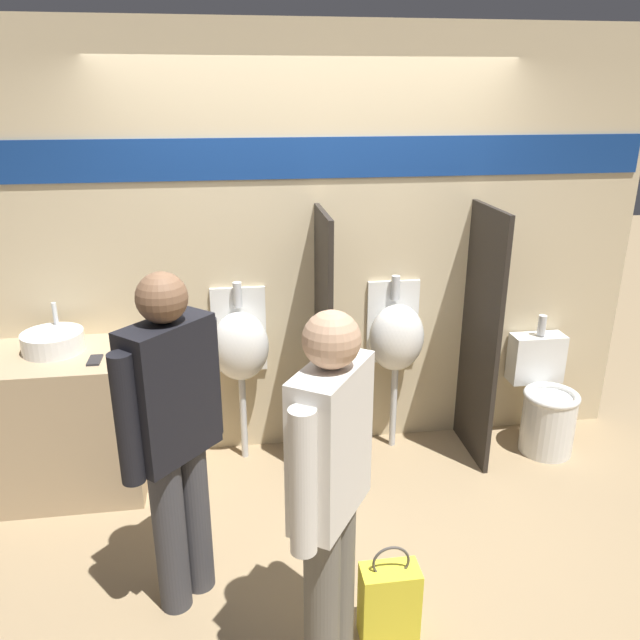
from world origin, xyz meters
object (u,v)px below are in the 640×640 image
at_px(sink_basin, 53,341).
at_px(urinal_near_counter, 240,346).
at_px(person_in_vest, 174,432).
at_px(person_with_lanyard, 330,488).
at_px(cell_phone, 95,360).
at_px(urinal_far, 396,337).
at_px(toilet, 545,404).
at_px(shopping_bag, 389,602).

xyz_separation_m(sink_basin, urinal_near_counter, (1.08, 0.13, -0.15)).
relative_size(urinal_near_counter, person_in_vest, 0.73).
distance_m(sink_basin, person_in_vest, 1.32).
bearing_deg(person_with_lanyard, cell_phone, 72.60).
distance_m(person_in_vest, person_with_lanyard, 0.79).
distance_m(urinal_near_counter, person_in_vest, 1.25).
xyz_separation_m(urinal_far, toilet, (1.01, -0.17, -0.48)).
distance_m(urinal_far, toilet, 1.13).
relative_size(cell_phone, shopping_bag, 0.28).
height_order(urinal_near_counter, shopping_bag, urinal_near_counter).
relative_size(person_in_vest, person_with_lanyard, 1.02).
bearing_deg(person_in_vest, sink_basin, 77.95).
bearing_deg(sink_basin, urinal_far, 3.51).
distance_m(urinal_near_counter, urinal_far, 1.01).
height_order(sink_basin, urinal_near_counter, urinal_near_counter).
relative_size(sink_basin, cell_phone, 2.49).
bearing_deg(person_in_vest, toilet, -23.51).
height_order(urinal_far, person_in_vest, person_in_vest).
xyz_separation_m(toilet, person_in_vest, (-2.34, -1.04, 0.58)).
xyz_separation_m(person_with_lanyard, shopping_bag, (0.28, 0.10, -0.69)).
relative_size(urinal_far, person_with_lanyard, 0.75).
xyz_separation_m(sink_basin, person_with_lanyard, (1.38, -1.56, -0.06)).
height_order(sink_basin, urinal_far, urinal_far).
bearing_deg(sink_basin, person_with_lanyard, -48.43).
distance_m(urinal_far, shopping_bag, 1.75).
distance_m(sink_basin, urinal_far, 2.10).
relative_size(cell_phone, person_in_vest, 0.09).
relative_size(urinal_near_counter, shopping_bag, 2.42).
distance_m(cell_phone, person_in_vest, 1.02).
relative_size(sink_basin, urinal_far, 0.29).
bearing_deg(urinal_near_counter, toilet, -4.69).
distance_m(urinal_near_counter, person_with_lanyard, 1.72).
bearing_deg(urinal_far, urinal_near_counter, 180.00).
bearing_deg(shopping_bag, toilet, 44.63).
bearing_deg(urinal_far, shopping_bag, -105.03).
distance_m(toilet, person_with_lanyard, 2.37).
xyz_separation_m(person_in_vest, person_with_lanyard, (0.62, -0.48, -0.02)).
relative_size(sink_basin, person_in_vest, 0.21).
xyz_separation_m(urinal_far, shopping_bag, (-0.43, -1.59, -0.61)).
relative_size(sink_basin, toilet, 0.39).
xyz_separation_m(urinal_near_counter, urinal_far, (1.01, 0.00, 0.00)).
distance_m(urinal_near_counter, shopping_bag, 1.80).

